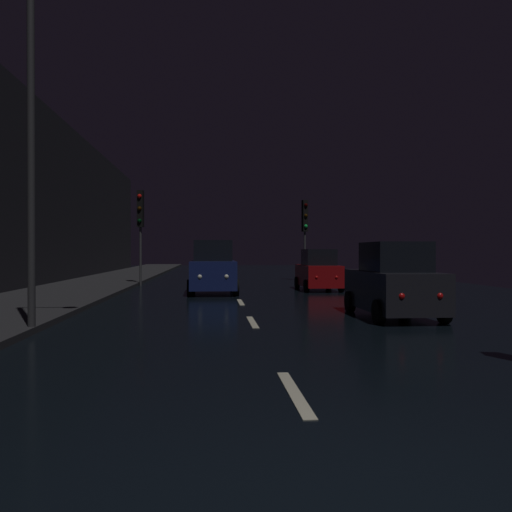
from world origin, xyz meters
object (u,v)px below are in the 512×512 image
object	(u,v)px
traffic_light_far_left	(140,216)
car_parked_right_near	(393,283)
traffic_light_far_right	(305,222)
car_approaching_headlights	(213,269)
streetlamp_overhead	(51,79)
car_parked_right_far	(318,271)

from	to	relation	value
traffic_light_far_left	car_parked_right_near	size ratio (longest dim) A/B	1.24
traffic_light_far_right	car_approaching_headlights	size ratio (longest dim) A/B	1.10
traffic_light_far_left	streetlamp_overhead	distance (m)	16.56
traffic_light_far_right	car_parked_right_near	world-z (taller)	traffic_light_far_right
traffic_light_far_left	car_approaching_headlights	size ratio (longest dim) A/B	1.11
car_parked_right_near	car_approaching_headlights	bearing A→B (deg)	28.42
car_parked_right_near	traffic_light_far_left	bearing A→B (deg)	30.80
streetlamp_overhead	car_parked_right_near	bearing A→B (deg)	14.94
streetlamp_overhead	car_parked_right_far	distance (m)	15.57
traffic_light_far_right	streetlamp_overhead	xyz separation A→B (m)	(-9.08, -20.44, 1.91)
traffic_light_far_right	car_approaching_headlights	xyz separation A→B (m)	(-5.58, -9.40, -2.52)
traffic_light_far_left	car_parked_right_far	world-z (taller)	traffic_light_far_left
streetlamp_overhead	car_parked_right_near	size ratio (longest dim) A/B	2.11
traffic_light_far_right	streetlamp_overhead	distance (m)	22.44
traffic_light_far_right	traffic_light_far_left	bearing A→B (deg)	-77.69
traffic_light_far_left	car_parked_right_near	xyz separation A→B (m)	(8.49, -14.25, -2.66)
traffic_light_far_right	car_approaching_headlights	bearing A→B (deg)	-41.57
car_parked_right_near	car_parked_right_far	xyz separation A→B (m)	(-0.00, 10.16, -0.06)
traffic_light_far_left	car_parked_right_far	distance (m)	9.81
car_approaching_headlights	traffic_light_far_right	bearing A→B (deg)	149.30
traffic_light_far_left	traffic_light_far_right	distance (m)	10.11
traffic_light_far_right	car_parked_right_far	bearing A→B (deg)	-16.57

